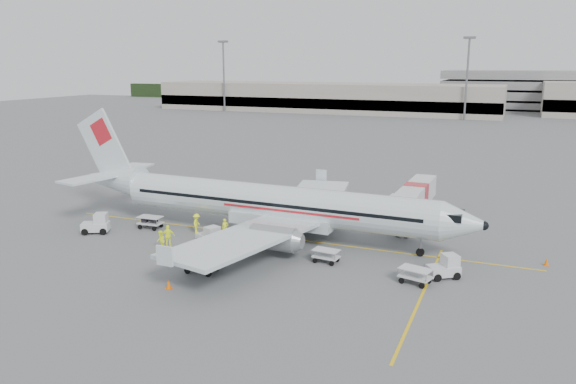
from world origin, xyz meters
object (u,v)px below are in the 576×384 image
aircraft (274,179)px  tug_mid (209,235)px  tug_aft (95,223)px  belt_loader (190,245)px  jet_bridge (415,203)px  tug_fore (444,266)px

aircraft → tug_mid: aircraft is taller
tug_aft → aircraft: bearing=-8.5°
tug_mid → belt_loader: bearing=-59.8°
jet_bridge → belt_loader: (-14.65, -17.63, -0.71)m
belt_loader → tug_aft: bearing=144.1°
aircraft → tug_mid: bearing=-134.1°
belt_loader → tug_mid: (-0.59, 3.87, -0.37)m
tug_fore → tug_aft: size_ratio=0.93×
aircraft → jet_bridge: bearing=42.5°
aircraft → tug_fore: 16.69m
belt_loader → jet_bridge: bearing=27.7°
aircraft → tug_fore: size_ratio=17.30×
jet_bridge → belt_loader: jet_bridge is taller
jet_bridge → aircraft: bearing=-137.4°
belt_loader → tug_aft: belt_loader is taller
jet_bridge → tug_aft: bearing=-149.5°
tug_fore → tug_mid: bearing=144.0°
tug_mid → tug_aft: (-11.43, -1.00, 0.08)m
aircraft → tug_aft: (-15.76, -5.24, -4.43)m
belt_loader → tug_fore: (19.19, 3.69, -0.35)m
tug_fore → aircraft: bearing=128.5°
tug_fore → tug_mid: tug_fore is taller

